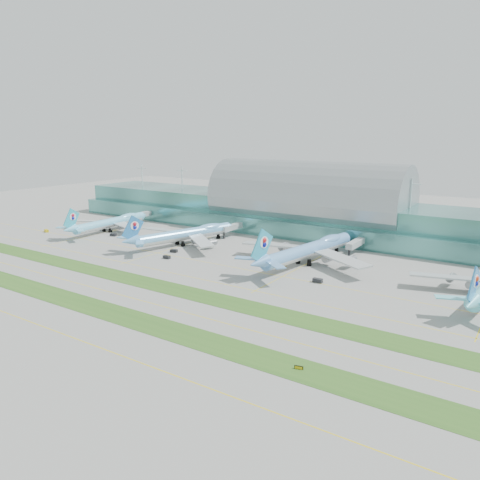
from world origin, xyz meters
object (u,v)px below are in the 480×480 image
Objects in this scene: terminal at (307,209)px; airliner_c at (310,249)px; taxiway_sign_east at (299,368)px; airliner_b at (186,233)px; airliner_a at (111,222)px.

terminal is 4.33× the size of airliner_c.
airliner_c reaches higher than taxiway_sign_east.
terminal is 77.91m from airliner_b.
airliner_a is 197.94m from taxiway_sign_east.
airliner_b reaches higher than taxiway_sign_east.
terminal reaches higher than airliner_c.
airliner_c is at bearing -63.25° from terminal.
airliner_a is 133.49m from airliner_c.
airliner_b is (61.55, -1.66, 0.41)m from airliner_a.
terminal is at bearing 125.66° from airliner_c.
terminal is 4.86× the size of airliner_b.
airliner_c is at bearing -1.72° from airliner_a.
terminal reaches higher than taxiway_sign_east.
airliner_c is 33.44× the size of taxiway_sign_east.
airliner_a is 0.95× the size of airliner_b.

